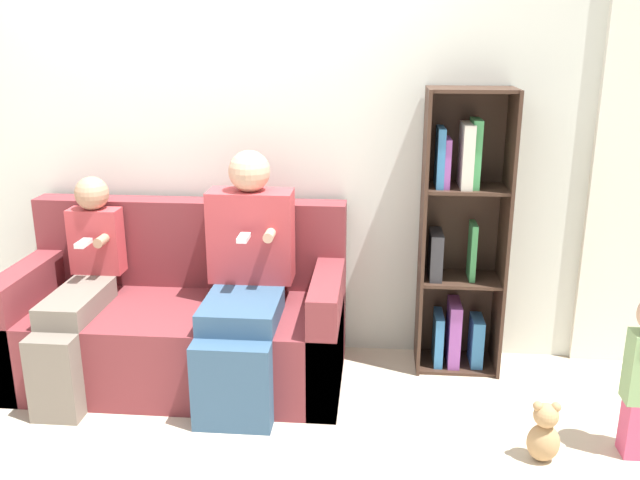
% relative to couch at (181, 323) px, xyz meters
% --- Properties ---
extents(ground_plane, '(14.00, 14.00, 0.00)m').
position_rel_couch_xyz_m(ground_plane, '(0.15, -0.50, -0.30)').
color(ground_plane, beige).
extents(back_wall, '(10.00, 0.06, 2.55)m').
position_rel_couch_xyz_m(back_wall, '(0.15, 0.43, 0.97)').
color(back_wall, silver).
rests_on(back_wall, ground_plane).
extents(couch, '(1.74, 0.80, 0.91)m').
position_rel_couch_xyz_m(couch, '(0.00, 0.00, 0.00)').
color(couch, maroon).
rests_on(couch, ground_plane).
extents(adult_seated, '(0.44, 0.75, 1.23)m').
position_rel_couch_xyz_m(adult_seated, '(0.38, -0.11, 0.34)').
color(adult_seated, '#335170').
rests_on(adult_seated, ground_plane).
extents(child_seated, '(0.28, 0.77, 1.07)m').
position_rel_couch_xyz_m(child_seated, '(-0.48, -0.15, 0.24)').
color(child_seated, '#70665B').
rests_on(child_seated, ground_plane).
extents(bookshelf, '(0.45, 0.31, 1.53)m').
position_rel_couch_xyz_m(bookshelf, '(1.48, 0.26, 0.44)').
color(bookshelf, '#3D281E').
rests_on(bookshelf, ground_plane).
extents(teddy_bear, '(0.14, 0.12, 0.29)m').
position_rel_couch_xyz_m(teddy_bear, '(1.79, -0.64, -0.17)').
color(teddy_bear, tan).
rests_on(teddy_bear, ground_plane).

